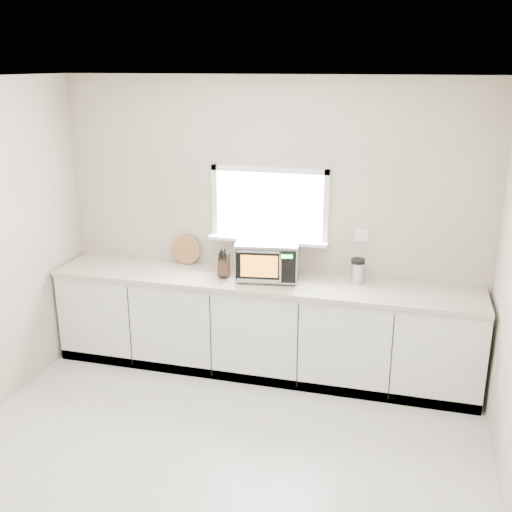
% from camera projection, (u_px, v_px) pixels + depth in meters
% --- Properties ---
extents(ground, '(4.00, 4.00, 0.00)m').
position_uv_depth(ground, '(201.00, 485.00, 4.16)').
color(ground, beige).
rests_on(ground, ground).
extents(back_wall, '(4.00, 0.17, 2.70)m').
position_uv_depth(back_wall, '(270.00, 224.00, 5.57)').
color(back_wall, beige).
rests_on(back_wall, ground).
extents(cabinets, '(3.92, 0.60, 0.88)m').
position_uv_depth(cabinets, '(262.00, 327.00, 5.58)').
color(cabinets, silver).
rests_on(cabinets, ground).
extents(countertop, '(3.92, 0.64, 0.04)m').
position_uv_depth(countertop, '(262.00, 282.00, 5.43)').
color(countertop, beige).
rests_on(countertop, cabinets).
extents(microwave, '(0.61, 0.51, 0.36)m').
position_uv_depth(microwave, '(268.00, 258.00, 5.41)').
color(microwave, black).
rests_on(microwave, countertop).
extents(knife_block, '(0.12, 0.20, 0.28)m').
position_uv_depth(knife_block, '(224.00, 264.00, 5.46)').
color(knife_block, '#422B17').
rests_on(knife_block, countertop).
extents(cutting_board, '(0.29, 0.07, 0.29)m').
position_uv_depth(cutting_board, '(186.00, 249.00, 5.81)').
color(cutting_board, '#9D613D').
rests_on(cutting_board, countertop).
extents(coffee_grinder, '(0.13, 0.13, 0.22)m').
position_uv_depth(coffee_grinder, '(358.00, 270.00, 5.33)').
color(coffee_grinder, '#B9BBC1').
rests_on(coffee_grinder, countertop).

